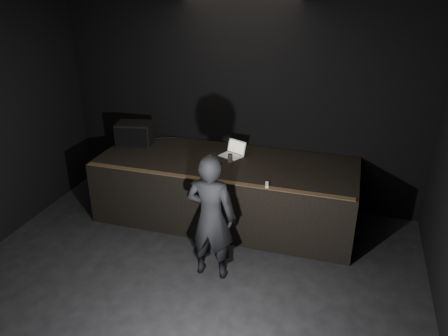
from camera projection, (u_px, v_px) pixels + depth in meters
room_walls at (138, 173)px, 3.93m from camera, size 6.10×7.10×3.52m
stage_riser at (226, 190)px, 6.94m from camera, size 4.00×1.50×1.00m
riser_lip at (211, 180)px, 6.11m from camera, size 3.92×0.10×0.01m
stage_monitor at (134, 134)px, 7.30m from camera, size 0.64×0.52×0.38m
cable at (150, 139)px, 7.58m from camera, size 0.87×0.45×0.02m
laptop at (233, 152)px, 6.90m from camera, size 0.43×0.41×0.23m
beer_can at (230, 160)px, 6.56m from camera, size 0.07×0.07×0.17m
plastic_cup at (215, 157)px, 6.76m from camera, size 0.08×0.08×0.10m
wii_remote at (267, 185)px, 5.94m from camera, size 0.07×0.17×0.03m
person at (211, 217)px, 5.48m from camera, size 0.63×0.42×1.71m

